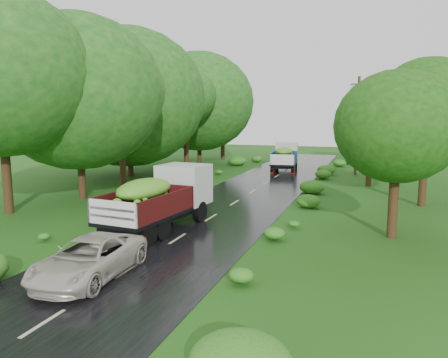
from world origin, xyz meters
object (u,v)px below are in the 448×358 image
at_px(truck_far, 285,155).
at_px(car, 89,258).
at_px(truck_near, 162,195).
at_px(utility_pole, 357,125).

xyz_separation_m(truck_far, car, (-0.68, -29.05, -0.77)).
bearing_deg(truck_near, utility_pole, 76.07).
xyz_separation_m(truck_far, utility_pole, (6.39, -1.25, 2.89)).
height_order(truck_far, utility_pole, utility_pole).
height_order(truck_near, utility_pole, utility_pole).
bearing_deg(truck_far, utility_pole, -17.33).
distance_m(truck_far, car, 29.06).
distance_m(truck_far, utility_pole, 7.12).
xyz_separation_m(truck_near, utility_pole, (7.65, 21.43, 2.76)).
bearing_deg(car, truck_near, 92.38).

